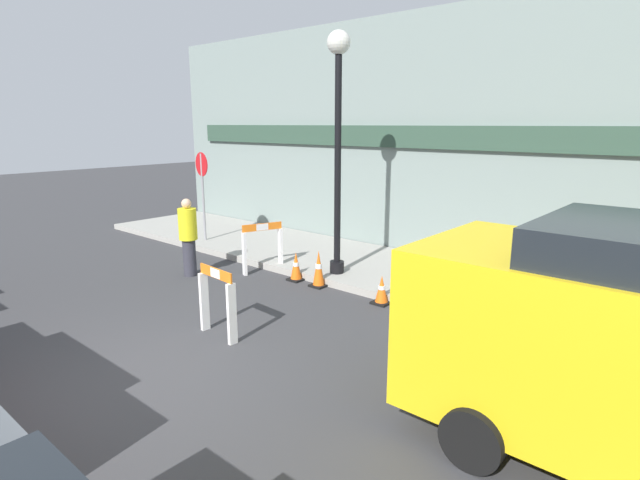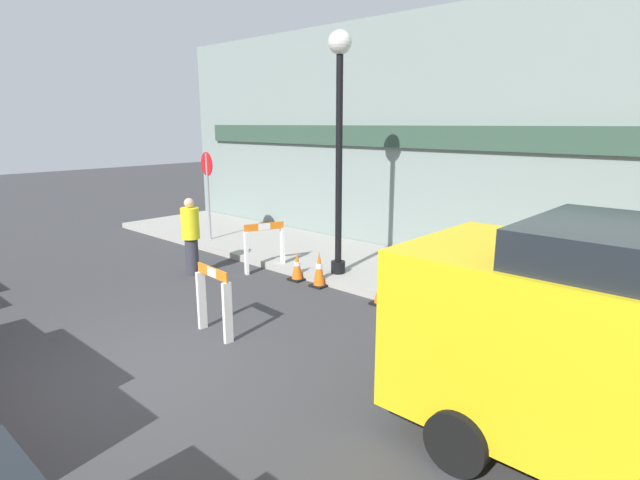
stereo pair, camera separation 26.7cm
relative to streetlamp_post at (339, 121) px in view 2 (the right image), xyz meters
name	(u,v)px [view 2 (the right image)]	position (x,y,z in m)	size (l,w,h in m)	color
ground_plane	(120,385)	(0.78, -4.99, -3.14)	(60.00, 60.00, 0.00)	#38383A
sidewalk_slab	(398,273)	(0.78, 1.01, -3.07)	(18.00, 3.00, 0.14)	#9E9B93
storefront_facade	(443,140)	(0.78, 2.59, -0.39)	(18.00, 0.22, 5.50)	gray
streetlamp_post	(339,121)	(0.00, 0.00, 0.00)	(0.44, 0.44, 4.62)	black
stop_sign	(208,181)	(-4.44, 0.05, -1.49)	(0.60, 0.11, 2.25)	gray
barricade_0	(214,299)	(0.42, -3.33, -2.58)	(0.79, 0.19, 1.06)	white
barricade_1	(411,280)	(2.12, -0.64, -2.54)	(0.48, 0.71, 1.13)	white
barricade_2	(265,246)	(-1.50, -0.64, -2.56)	(0.43, 0.87, 1.06)	white
traffic_cone_0	(319,269)	(0.02, -0.59, -2.79)	(0.30, 0.30, 0.72)	black
traffic_cone_1	(297,267)	(-0.58, -0.59, -2.86)	(0.30, 0.30, 0.59)	black
traffic_cone_2	(381,291)	(1.48, -0.59, -2.89)	(0.30, 0.30, 0.51)	black
person_worker	(191,234)	(-2.49, -1.79, -2.28)	(0.43, 0.43, 1.62)	#33333D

